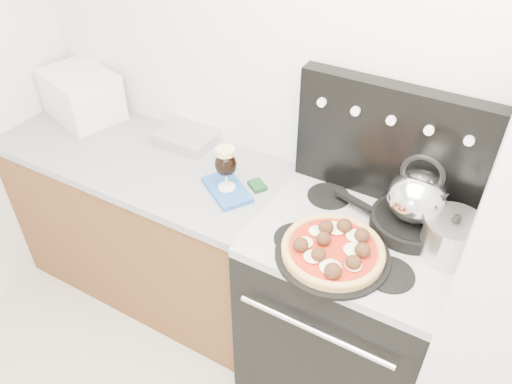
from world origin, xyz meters
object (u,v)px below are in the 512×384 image
Objects in this scene: base_cabinet at (152,226)px; stove_body at (343,311)px; pizza at (333,248)px; skillet at (410,223)px; oven_mitt at (227,189)px; tea_kettle at (418,193)px; toaster_oven at (82,94)px; beer_glass at (226,168)px; stock_pot at (451,238)px; pizza_pan at (332,255)px.

base_cabinet is 1.11m from stove_body.
pizza is 0.35m from skillet.
oven_mitt is (0.52, -0.04, 0.48)m from base_cabinet.
tea_kettle reaches higher than pizza.
base_cabinet is 1.38m from skillet.
base_cabinet is 1.21m from pizza.
pizza is at bearing 4.08° from toaster_oven.
stock_pot is at bearing 4.37° from beer_glass.
toaster_oven reaches higher than base_cabinet.
base_cabinet is 3.43× the size of pizza_pan.
tea_kettle is (0.75, 0.14, 0.18)m from oven_mitt.
oven_mitt is 0.11m from beer_glass.
toaster_oven is 1.03m from oven_mitt.
pizza_pan is 1.13× the size of pizza.
stock_pot is (0.16, -0.07, -0.10)m from tea_kettle.
toaster_oven reaches higher than oven_mitt.
skillet is at bearing 10.41° from beer_glass.
stove_body is 0.83m from beer_glass.
tea_kettle reaches higher than oven_mitt.
toaster_oven is at bearing 173.92° from stove_body.
oven_mitt is at bearing -169.59° from skillet.
beer_glass is 0.98× the size of stock_pot.
stove_body is 4.26× the size of stock_pot.
beer_glass reaches higher than pizza_pan.
toaster_oven is at bearing 167.93° from pizza_pan.
stove_body is 3.68× the size of tea_kettle.
base_cabinet is at bearing 175.81° from oven_mitt.
pizza reaches higher than stove_body.
oven_mitt is 0.58m from pizza.
skillet is at bearing 0.00° from tea_kettle.
toaster_oven is at bearing 167.93° from pizza.
oven_mitt is 0.77m from skillet.
pizza is (0.55, -0.15, -0.06)m from beer_glass.
pizza is (-0.03, -0.16, 0.52)m from stove_body.
stock_pot reaches higher than oven_mitt.
pizza_pan is 0.43m from stock_pot.
oven_mitt is 0.79m from tea_kettle.
base_cabinet is 1.44m from tea_kettle.
stove_body is 0.55m from skillet.
stock_pot is at bearing 31.68° from pizza_pan.
tea_kettle is (1.27, 0.10, 0.66)m from base_cabinet.
toaster_oven is 1.62× the size of tea_kettle.
pizza is 0.42m from stock_pot.
pizza is 1.57× the size of tea_kettle.
tea_kettle is (0.17, 0.13, 0.65)m from stove_body.
pizza is (0.55, -0.15, 0.05)m from oven_mitt.
beer_glass is 0.92m from stock_pot.
skillet is at bearing 55.40° from pizza_pan.
pizza_pan is at bearing -124.60° from skillet.
pizza is at bearing -125.01° from tea_kettle.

